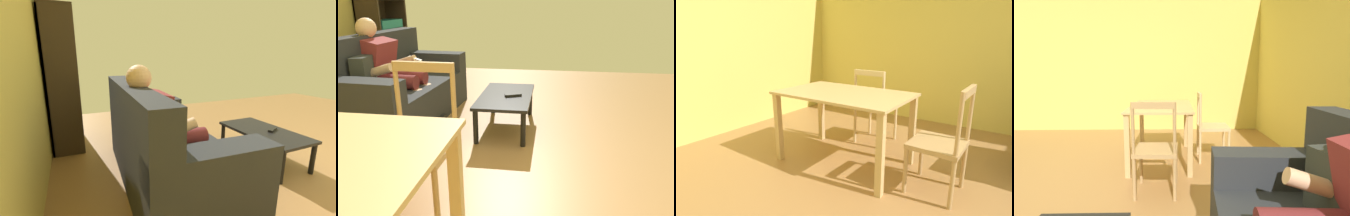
% 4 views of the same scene
% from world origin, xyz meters
% --- Properties ---
extents(couch, '(1.89, 0.99, 0.96)m').
position_xyz_m(couch, '(1.24, 1.69, 0.35)').
color(couch, '#282B30').
rests_on(couch, ground_plane).
extents(person_lounging, '(0.61, 0.88, 1.13)m').
position_xyz_m(person_lounging, '(1.15, 1.70, 0.59)').
color(person_lounging, maroon).
rests_on(person_lounging, ground_plane).
extents(coffee_table, '(0.97, 0.53, 0.36)m').
position_xyz_m(coffee_table, '(1.17, 0.44, 0.32)').
color(coffee_table, black).
rests_on(coffee_table, ground_plane).
extents(tv_remote, '(0.12, 0.18, 0.02)m').
position_xyz_m(tv_remote, '(1.13, 0.36, 0.38)').
color(tv_remote, black).
rests_on(tv_remote, coffee_table).
extents(bookshelf, '(0.86, 0.36, 1.78)m').
position_xyz_m(bookshelf, '(2.64, 2.54, 0.76)').
color(bookshelf, '#2D2319').
rests_on(bookshelf, ground_plane).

